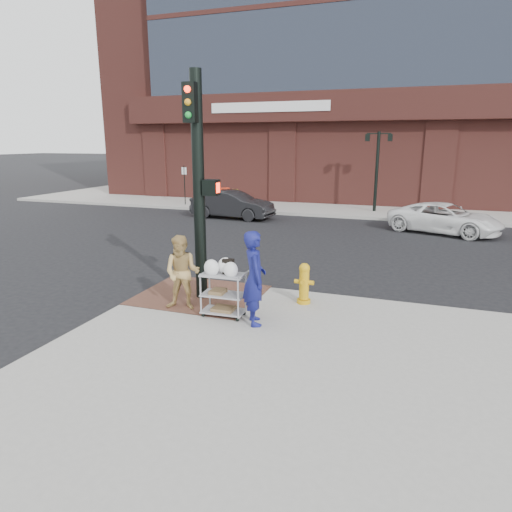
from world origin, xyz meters
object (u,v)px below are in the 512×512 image
at_px(utility_cart, 223,290).
at_px(fire_hydrant, 304,283).
at_px(traffic_signal_pole, 199,181).
at_px(sedan_dark, 232,205).
at_px(pedestrian_tan, 182,273).
at_px(lamp_post, 377,163).
at_px(woman_blue, 255,278).
at_px(minivan_white, 445,218).

xyz_separation_m(utility_cart, fire_hydrant, (1.38, 1.32, -0.08)).
bearing_deg(traffic_signal_pole, utility_cart, -44.22).
xyz_separation_m(traffic_signal_pole, sedan_dark, (-3.96, 11.49, -2.16)).
bearing_deg(fire_hydrant, traffic_signal_pole, -169.88).
distance_m(traffic_signal_pole, fire_hydrant, 3.23).
bearing_deg(pedestrian_tan, sedan_dark, 97.06).
bearing_deg(lamp_post, sedan_dark, -149.86).
xyz_separation_m(woman_blue, pedestrian_tan, (-1.72, 0.25, -0.13)).
relative_size(traffic_signal_pole, sedan_dark, 1.23).
height_order(traffic_signal_pole, fire_hydrant, traffic_signal_pole).
bearing_deg(utility_cart, minivan_white, 68.11).
bearing_deg(fire_hydrant, pedestrian_tan, -152.85).
distance_m(traffic_signal_pole, pedestrian_tan, 2.04).
distance_m(woman_blue, minivan_white, 12.65).
relative_size(traffic_signal_pole, minivan_white, 1.13).
bearing_deg(traffic_signal_pole, sedan_dark, 109.03).
relative_size(lamp_post, minivan_white, 0.91).
xyz_separation_m(lamp_post, sedan_dark, (-6.44, -3.74, -1.95)).
xyz_separation_m(sedan_dark, fire_hydrant, (6.28, -11.07, -0.05)).
height_order(traffic_signal_pole, woman_blue, traffic_signal_pole).
relative_size(pedestrian_tan, sedan_dark, 0.40).
distance_m(lamp_post, woman_blue, 16.38).
bearing_deg(traffic_signal_pole, pedestrian_tan, -94.12).
xyz_separation_m(pedestrian_tan, minivan_white, (5.74, 11.73, -0.35)).
bearing_deg(pedestrian_tan, fire_hydrant, 16.58).
height_order(pedestrian_tan, sedan_dark, pedestrian_tan).
distance_m(sedan_dark, fire_hydrant, 12.73).
xyz_separation_m(sedan_dark, utility_cart, (4.89, -12.39, 0.03)).
height_order(lamp_post, traffic_signal_pole, traffic_signal_pole).
xyz_separation_m(lamp_post, minivan_white, (3.21, -4.30, -2.01)).
xyz_separation_m(traffic_signal_pole, minivan_white, (5.68, 10.92, -2.22)).
bearing_deg(sedan_dark, lamp_post, -55.35).
xyz_separation_m(woman_blue, minivan_white, (4.02, 11.98, -0.48)).
bearing_deg(woman_blue, utility_cart, 49.95).
height_order(lamp_post, utility_cart, lamp_post).
distance_m(pedestrian_tan, utility_cart, 1.03).
relative_size(lamp_post, sedan_dark, 0.98).
distance_m(pedestrian_tan, sedan_dark, 12.90).
xyz_separation_m(traffic_signal_pole, fire_hydrant, (2.31, 0.41, -2.21)).
height_order(pedestrian_tan, minivan_white, pedestrian_tan).
xyz_separation_m(woman_blue, fire_hydrant, (0.65, 1.47, -0.47)).
bearing_deg(minivan_white, utility_cart, 179.08).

